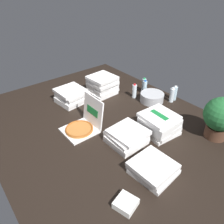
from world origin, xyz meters
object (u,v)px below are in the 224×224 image
pizza_stack_right_far (153,168)px  water_bottle_4 (175,93)px  water_bottle_0 (144,85)px  open_pizza_box (83,125)px  napkin_pile (126,204)px  water_bottle_2 (134,91)px  potted_plant (221,117)px  pizza_stack_left_near (160,124)px  pizza_stack_center_far (127,137)px  water_bottle_1 (172,95)px  water_bottle_3 (145,87)px  ice_bucket (152,97)px  pizza_stack_right_near (71,96)px  pizza_stack_center_near (102,85)px

pizza_stack_right_far → water_bottle_4: (-0.70, 1.21, 0.04)m
pizza_stack_right_far → water_bottle_0: (-1.15, 1.07, 0.04)m
open_pizza_box → napkin_pile: 1.05m
water_bottle_2 → potted_plant: 1.19m
pizza_stack_left_near → pizza_stack_center_far: (-0.10, -0.39, -0.04)m
pizza_stack_left_near → water_bottle_1: bearing=117.4°
water_bottle_3 → water_bottle_4: same height
ice_bucket → potted_plant: size_ratio=0.68×
pizza_stack_left_near → napkin_pile: bearing=-63.6°
water_bottle_0 → open_pizza_box: bearing=-79.5°
pizza_stack_right_far → potted_plant: size_ratio=0.82×
water_bottle_2 → water_bottle_3: bearing=87.7°
pizza_stack_center_far → open_pizza_box: bearing=-153.3°
pizza_stack_right_far → water_bottle_1: (-0.69, 1.14, 0.04)m
potted_plant → pizza_stack_center_far: bearing=-123.2°
pizza_stack_right_near → pizza_stack_center_far: bearing=0.8°
pizza_stack_center_near → napkin_pile: pizza_stack_center_near is taller
ice_bucket → water_bottle_0: size_ratio=1.52×
pizza_stack_center_near → pizza_stack_center_far: bearing=-24.1°
pizza_stack_center_near → water_bottle_2: 0.47m
pizza_stack_center_far → pizza_stack_left_near: bearing=75.8°
ice_bucket → water_bottle_2: (-0.23, -0.11, 0.04)m
pizza_stack_right_near → water_bottle_3: size_ratio=1.93×
pizza_stack_center_near → water_bottle_2: bearing=34.7°
pizza_stack_right_near → water_bottle_1: bearing=51.2°
open_pizza_box → water_bottle_1: bearing=79.8°
water_bottle_2 → potted_plant: (1.18, 0.08, 0.16)m
pizza_stack_right_near → pizza_stack_center_far: (1.10, 0.02, -0.02)m
pizza_stack_left_near → open_pizza_box: bearing=-132.2°
potted_plant → water_bottle_1: bearing=163.0°
pizza_stack_center_near → ice_bucket: pizza_stack_center_near is taller
pizza_stack_center_near → water_bottle_3: (0.40, 0.47, -0.03)m
pizza_stack_right_near → napkin_pile: size_ratio=2.60×
water_bottle_1 → water_bottle_4: same height
ice_bucket → water_bottle_0: bearing=154.9°
pizza_stack_right_near → open_pizza_box: bearing=-19.5°
open_pizza_box → potted_plant: bearing=46.3°
pizza_stack_right_far → pizza_stack_left_near: bearing=125.9°
pizza_stack_left_near → pizza_stack_right_far: (0.35, -0.48, -0.06)m
pizza_stack_center_far → pizza_stack_center_near: pizza_stack_center_near is taller
pizza_stack_right_near → water_bottle_1: 1.36m
water_bottle_1 → napkin_pile: size_ratio=1.34×
water_bottle_4 → water_bottle_3: bearing=-154.3°
water_bottle_1 → napkin_pile: water_bottle_1 is taller
water_bottle_1 → water_bottle_2: (-0.41, -0.32, 0.00)m
pizza_stack_center_near → potted_plant: size_ratio=0.83×
open_pizza_box → pizza_stack_center_far: bearing=26.7°
pizza_stack_center_near → water_bottle_1: (0.79, 0.59, -0.03)m
water_bottle_1 → water_bottle_4: bearing=97.3°
water_bottle_0 → pizza_stack_right_far: bearing=-43.0°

